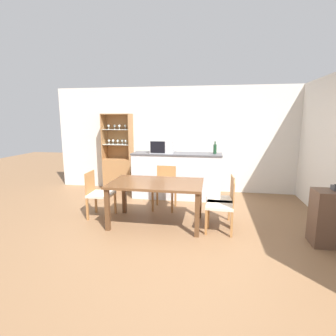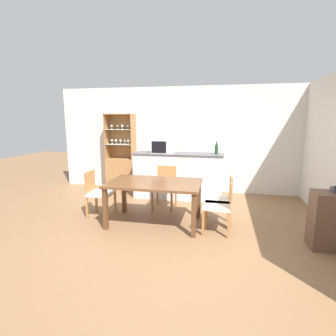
# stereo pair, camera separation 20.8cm
# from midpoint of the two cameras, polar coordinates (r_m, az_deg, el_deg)

# --- Properties ---
(ground_plane) EXTENTS (18.00, 18.00, 0.00)m
(ground_plane) POSITION_cam_midpoint_polar(r_m,az_deg,el_deg) (4.26, 1.93, -14.06)
(ground_plane) COLOR brown
(wall_back) EXTENTS (6.80, 0.06, 2.55)m
(wall_back) POSITION_cam_midpoint_polar(r_m,az_deg,el_deg) (6.50, 6.05, 6.12)
(wall_back) COLOR silver
(wall_back) RESTS_ON ground_plane
(kitchen_counter) EXTENTS (2.00, 0.57, 1.03)m
(kitchen_counter) POSITION_cam_midpoint_polar(r_m,az_deg,el_deg) (5.95, 3.21, -1.66)
(kitchen_counter) COLOR silver
(kitchen_counter) RESTS_ON ground_plane
(display_cabinet) EXTENTS (0.72, 0.38, 1.90)m
(display_cabinet) POSITION_cam_midpoint_polar(r_m,az_deg,el_deg) (6.80, -9.23, 0.15)
(display_cabinet) COLOR #A37042
(display_cabinet) RESTS_ON ground_plane
(dining_table) EXTENTS (1.56, 0.95, 0.73)m
(dining_table) POSITION_cam_midpoint_polar(r_m,az_deg,el_deg) (4.45, -1.61, -4.18)
(dining_table) COLOR brown
(dining_table) RESTS_ON ground_plane
(dining_chair_side_left_far) EXTENTS (0.44, 0.44, 0.84)m
(dining_chair_side_left_far) POSITION_cam_midpoint_polar(r_m,az_deg,el_deg) (4.99, -13.69, -5.27)
(dining_chair_side_left_far) COLOR beige
(dining_chair_side_left_far) RESTS_ON ground_plane
(dining_chair_side_right_near) EXTENTS (0.46, 0.46, 0.84)m
(dining_chair_side_right_near) POSITION_cam_midpoint_polar(r_m,az_deg,el_deg) (4.25, 12.70, -8.03)
(dining_chair_side_right_near) COLOR beige
(dining_chair_side_right_near) RESTS_ON ground_plane
(dining_chair_head_far) EXTENTS (0.44, 0.44, 0.84)m
(dining_chair_head_far) POSITION_cam_midpoint_polar(r_m,az_deg,el_deg) (5.25, 0.45, -4.16)
(dining_chair_head_far) COLOR beige
(dining_chair_head_far) RESTS_ON ground_plane
(dining_chair_side_right_far) EXTENTS (0.45, 0.45, 0.84)m
(dining_chair_side_right_far) POSITION_cam_midpoint_polar(r_m,az_deg,el_deg) (4.53, 12.66, -6.87)
(dining_chair_side_right_far) COLOR beige
(dining_chair_side_right_far) RESTS_ON ground_plane
(microwave) EXTENTS (0.50, 0.35, 0.29)m
(microwave) POSITION_cam_midpoint_polar(r_m,az_deg,el_deg) (5.87, 0.09, 4.72)
(microwave) COLOR #B7BABF
(microwave) RESTS_ON kitchen_counter
(wine_bottle) EXTENTS (0.07, 0.07, 0.27)m
(wine_bottle) POSITION_cam_midpoint_polar(r_m,az_deg,el_deg) (5.82, 11.52, 4.08)
(wine_bottle) COLOR #193D23
(wine_bottle) RESTS_ON kitchen_counter
(side_cabinet) EXTENTS (0.55, 0.37, 0.80)m
(side_cabinet) POSITION_cam_midpoint_polar(r_m,az_deg,el_deg) (4.37, 33.34, -9.59)
(side_cabinet) COLOR brown
(side_cabinet) RESTS_ON ground_plane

